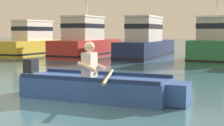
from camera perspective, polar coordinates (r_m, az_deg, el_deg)
ground_plane at (r=6.36m, az=-15.84°, el=-7.35°), size 120.00×120.00×0.00m
rowboat_with_person at (r=6.80m, az=-2.30°, el=-4.16°), size 3.70×1.92×1.19m
moored_boat_yellow at (r=20.34m, az=-13.12°, el=3.58°), size 1.89×5.64×2.09m
moored_boat_red at (r=18.70m, az=-4.53°, el=3.77°), size 2.02×5.70×4.37m
moored_boat_navy at (r=17.90m, az=6.12°, el=3.61°), size 1.73×6.80×2.23m
moored_boat_green at (r=16.49m, az=17.85°, el=3.15°), size 2.07×5.70×3.64m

